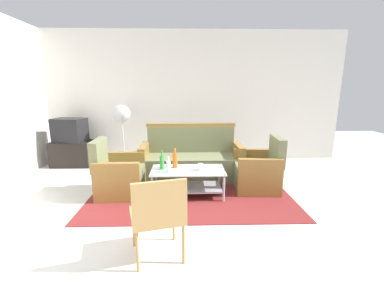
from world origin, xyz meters
TOP-DOWN VIEW (x-y plane):
  - ground_plane at (0.00, 0.00)m, footprint 14.00×14.00m
  - wall_back at (0.00, 3.06)m, footprint 6.52×0.12m
  - rug at (-0.12, 0.99)m, footprint 3.02×2.17m
  - couch at (-0.09, 1.67)m, footprint 1.81×0.76m
  - armchair_left at (-1.22, 0.94)m, footprint 0.72×0.78m
  - armchair_right at (0.98, 1.09)m, footprint 0.75×0.81m
  - coffee_table at (-0.16, 0.85)m, footprint 1.10×0.60m
  - bottle_clear at (-0.44, 0.73)m, footprint 0.06×0.06m
  - bottle_orange at (-0.36, 0.97)m, footprint 0.08×0.08m
  - bottle_green at (-0.55, 0.88)m, footprint 0.06×0.06m
  - cup at (0.03, 0.82)m, footprint 0.08×0.08m
  - tv_stand at (-2.58, 2.55)m, footprint 0.80×0.50m
  - television at (-2.58, 2.55)m, footprint 0.67×0.54m
  - pedestal_fan at (-1.50, 2.60)m, footprint 0.36×0.36m
  - wicker_chair at (-0.46, -0.74)m, footprint 0.59×0.59m

SIDE VIEW (x-z plane):
  - ground_plane at x=0.00m, z-range 0.00..0.00m
  - rug at x=-0.12m, z-range 0.00..0.01m
  - tv_stand at x=-2.58m, z-range 0.00..0.52m
  - coffee_table at x=-0.16m, z-range 0.07..0.47m
  - armchair_left at x=-1.22m, z-range -0.14..0.71m
  - armchair_right at x=0.98m, z-range -0.14..0.71m
  - couch at x=-0.09m, z-range -0.16..0.80m
  - cup at x=0.03m, z-range 0.41..0.51m
  - wicker_chair at x=-0.46m, z-range 0.07..0.91m
  - bottle_clear at x=-0.44m, z-range 0.38..0.62m
  - bottle_green at x=-0.55m, z-range 0.37..0.67m
  - bottle_orange at x=-0.36m, z-range 0.37..0.68m
  - television at x=-2.58m, z-range 0.52..1.00m
  - pedestal_fan at x=-1.50m, z-range 0.38..1.65m
  - wall_back at x=0.00m, z-range 0.00..2.80m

